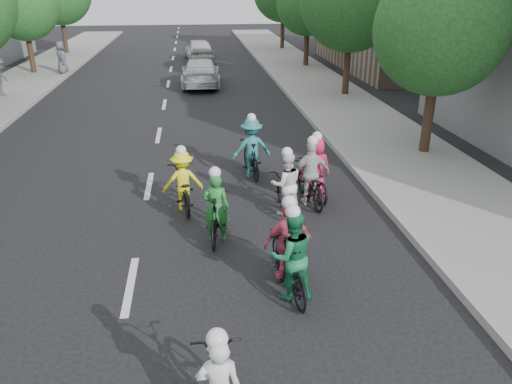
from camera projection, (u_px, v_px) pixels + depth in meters
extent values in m
plane|color=black|center=(130.00, 286.00, 9.43)|extent=(120.00, 120.00, 0.00)
cube|color=gray|center=(366.00, 126.00, 19.45)|extent=(4.00, 80.00, 0.15)
cube|color=#999993|center=(317.00, 127.00, 19.22)|extent=(0.18, 80.00, 0.18)
cube|color=gray|center=(421.00, 2.00, 31.61)|extent=(10.00, 14.00, 8.00)
cylinder|color=black|center=(31.00, 55.00, 29.95)|extent=(0.32, 0.32, 2.27)
sphere|color=#1B4717|center=(23.00, 5.00, 28.83)|extent=(4.00, 4.00, 4.00)
cylinder|color=black|center=(65.00, 38.00, 38.12)|extent=(0.32, 0.32, 2.48)
cylinder|color=black|center=(428.00, 121.00, 16.02)|extent=(0.32, 0.32, 2.27)
sphere|color=#1B4717|center=(440.00, 29.00, 14.91)|extent=(4.00, 4.00, 4.00)
cylinder|color=black|center=(347.00, 71.00, 24.19)|extent=(0.32, 0.32, 2.48)
cylinder|color=black|center=(306.00, 50.00, 32.45)|extent=(0.32, 0.32, 2.27)
sphere|color=#1B4717|center=(308.00, 3.00, 31.33)|extent=(4.00, 4.00, 4.00)
cylinder|color=black|center=(282.00, 34.00, 40.62)|extent=(0.32, 0.32, 2.48)
sphere|color=white|center=(217.00, 339.00, 5.72)|extent=(0.26, 0.26, 0.26)
imported|color=black|center=(290.00, 268.00, 9.00)|extent=(0.72, 1.85, 1.08)
imported|color=#197446|center=(292.00, 256.00, 8.79)|extent=(0.89, 0.73, 1.69)
sphere|color=white|center=(293.00, 212.00, 8.45)|extent=(0.26, 0.26, 0.26)
imported|color=black|center=(183.00, 189.00, 12.50)|extent=(0.89, 1.98, 1.00)
imported|color=#FFF41C|center=(183.00, 181.00, 12.30)|extent=(1.04, 0.68, 1.52)
sphere|color=white|center=(181.00, 151.00, 12.00)|extent=(0.26, 0.26, 0.26)
imported|color=black|center=(287.00, 255.00, 9.56)|extent=(0.73, 1.64, 0.96)
imported|color=#D84C6E|center=(288.00, 242.00, 9.34)|extent=(0.99, 0.56, 1.60)
sphere|color=white|center=(289.00, 202.00, 9.02)|extent=(0.26, 0.26, 0.26)
imported|color=black|center=(314.00, 179.00, 13.15)|extent=(0.86, 1.88, 0.95)
imported|color=#CA2049|center=(316.00, 168.00, 12.92)|extent=(0.87, 0.63, 1.66)
sphere|color=white|center=(317.00, 137.00, 12.59)|extent=(0.26, 0.26, 0.26)
imported|color=black|center=(216.00, 216.00, 10.97)|extent=(0.76, 1.84, 1.07)
imported|color=#217C2E|center=(216.00, 208.00, 10.78)|extent=(0.63, 0.46, 1.58)
sphere|color=white|center=(215.00, 173.00, 10.46)|extent=(0.26, 0.26, 0.26)
imported|color=black|center=(285.00, 195.00, 12.24)|extent=(0.71, 1.79, 0.92)
imported|color=white|center=(286.00, 184.00, 12.02)|extent=(0.80, 0.64, 1.57)
sphere|color=white|center=(287.00, 152.00, 11.71)|extent=(0.26, 0.26, 0.26)
imported|color=black|center=(251.00, 158.00, 14.56)|extent=(0.72, 1.83, 1.07)
imported|color=teal|center=(252.00, 148.00, 14.34)|extent=(1.19, 0.78, 1.74)
sphere|color=white|center=(251.00, 118.00, 13.99)|extent=(0.26, 0.26, 0.26)
imported|color=black|center=(310.00, 184.00, 12.79)|extent=(0.87, 1.97, 1.00)
imported|color=silver|center=(311.00, 173.00, 12.57)|extent=(1.02, 0.51, 1.67)
sphere|color=white|center=(313.00, 141.00, 12.23)|extent=(0.26, 0.26, 0.26)
imported|color=silver|center=(200.00, 72.00, 26.93)|extent=(2.16, 5.04, 1.45)
imported|color=silver|center=(199.00, 49.00, 35.46)|extent=(2.21, 4.62, 1.52)
imported|color=#4E4C59|center=(0.00, 77.00, 23.88)|extent=(0.76, 1.22, 1.81)
imported|color=#545663|center=(61.00, 58.00, 29.52)|extent=(0.80, 1.03, 1.86)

